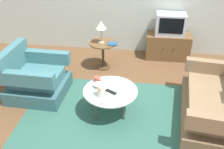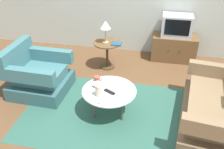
{
  "view_description": "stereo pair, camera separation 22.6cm",
  "coord_description": "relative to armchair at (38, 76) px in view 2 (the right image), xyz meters",
  "views": [
    {
      "loc": [
        0.25,
        -3.03,
        2.53
      ],
      "look_at": [
        -0.15,
        0.16,
        0.55
      ],
      "focal_mm": 39.25,
      "sensor_mm": 36.0,
      "label": 1
    },
    {
      "loc": [
        0.48,
        -2.99,
        2.53
      ],
      "look_at": [
        -0.15,
        0.16,
        0.55
      ],
      "focal_mm": 39.25,
      "sensor_mm": 36.0,
      "label": 2
    }
  ],
  "objects": [
    {
      "name": "ground_plane",
      "position": [
        1.48,
        -0.26,
        -0.3
      ],
      "size": [
        16.0,
        16.0,
        0.0
      ],
      "primitive_type": "plane",
      "color": "brown"
    },
    {
      "name": "area_rug",
      "position": [
        1.34,
        -0.36,
        -0.29
      ],
      "size": [
        2.67,
        1.8,
        0.0
      ],
      "primitive_type": "cube",
      "color": "#2D5B4C",
      "rests_on": "ground"
    },
    {
      "name": "armchair",
      "position": [
        0.0,
        0.0,
        0.0
      ],
      "size": [
        0.95,
        0.91,
        0.84
      ],
      "rotation": [
        0.0,
        0.0,
        -1.6
      ],
      "color": "#325C60",
      "rests_on": "ground"
    },
    {
      "name": "couch",
      "position": [
        2.91,
        -0.34,
        -0.01
      ],
      "size": [
        1.07,
        1.64,
        0.85
      ],
      "rotation": [
        0.0,
        0.0,
        1.44
      ],
      "color": "brown",
      "rests_on": "ground"
    },
    {
      "name": "coffee_table",
      "position": [
        1.34,
        -0.36,
        0.1
      ],
      "size": [
        0.81,
        0.81,
        0.43
      ],
      "color": "#B2C6C1",
      "rests_on": "ground"
    },
    {
      "name": "side_table",
      "position": [
        1.0,
        1.04,
        0.11
      ],
      "size": [
        0.53,
        0.53,
        0.55
      ],
      "color": "brown",
      "rests_on": "ground"
    },
    {
      "name": "tv_stand",
      "position": [
        2.32,
        1.67,
        -0.02
      ],
      "size": [
        0.92,
        0.46,
        0.54
      ],
      "color": "brown",
      "rests_on": "ground"
    },
    {
      "name": "television",
      "position": [
        2.32,
        1.68,
        0.47
      ],
      "size": [
        0.6,
        0.39,
        0.44
      ],
      "color": "#B7B7BC",
      "rests_on": "tv_stand"
    },
    {
      "name": "table_lamp",
      "position": [
        0.98,
        1.02,
        0.61
      ],
      "size": [
        0.2,
        0.2,
        0.44
      ],
      "color": "#9E937A",
      "rests_on": "side_table"
    },
    {
      "name": "vase",
      "position": [
        1.22,
        -0.51,
        0.25
      ],
      "size": [
        0.1,
        0.1,
        0.24
      ],
      "color": "beige",
      "rests_on": "coffee_table"
    },
    {
      "name": "mug",
      "position": [
        1.1,
        -0.14,
        0.17
      ],
      "size": [
        0.13,
        0.09,
        0.08
      ],
      "color": "#B74C3D",
      "rests_on": "coffee_table"
    },
    {
      "name": "bowl",
      "position": [
        1.14,
        -0.29,
        0.16
      ],
      "size": [
        0.16,
        0.16,
        0.05
      ],
      "color": "silver",
      "rests_on": "coffee_table"
    },
    {
      "name": "tv_remote_dark",
      "position": [
        1.35,
        -0.41,
        0.14
      ],
      "size": [
        0.18,
        0.13,
        0.02
      ],
      "rotation": [
        0.0,
        0.0,
        5.76
      ],
      "color": "black",
      "rests_on": "coffee_table"
    },
    {
      "name": "tv_remote_silver",
      "position": [
        1.31,
        -0.65,
        0.14
      ],
      "size": [
        0.14,
        0.12,
        0.02
      ],
      "rotation": [
        0.0,
        0.0,
        3.79
      ],
      "color": "#B2B2B7",
      "rests_on": "coffee_table"
    },
    {
      "name": "book",
      "position": [
        1.2,
        0.98,
        0.27
      ],
      "size": [
        0.19,
        0.16,
        0.02
      ],
      "rotation": [
        0.0,
        0.0,
        0.02
      ],
      "color": "navy",
      "rests_on": "side_table"
    }
  ]
}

